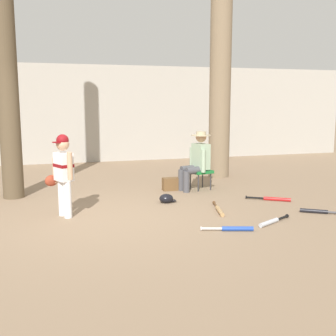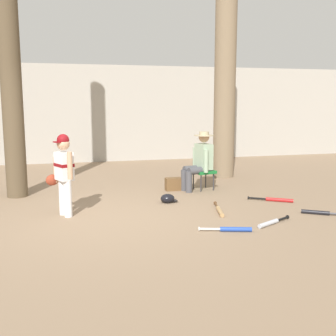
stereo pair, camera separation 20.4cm
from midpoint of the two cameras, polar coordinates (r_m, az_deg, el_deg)
The scene contains 14 objects.
ground_plane at distance 6.59m, azimuth -7.57°, elevation -6.77°, with size 60.00×60.00×0.00m, color #897056.
concrete_back_wall at distance 12.69m, azimuth -11.24°, elevation 7.34°, with size 18.00×0.36×2.88m, color #ADA89E.
tree_near_player at distance 8.31m, azimuth -20.47°, elevation 16.04°, with size 0.51×0.51×6.25m.
tree_behind_spectator at distance 10.00m, azimuth 8.47°, elevation 12.30°, with size 0.68×0.68×5.39m.
young_ballplayer at distance 6.65m, azimuth -13.41°, elevation -0.22°, with size 0.48×0.54×1.31m.
folding_stool at distance 8.52m, azimuth 5.61°, elevation -0.59°, with size 0.48×0.48×0.41m.
seated_spectator at distance 8.43m, azimuth 5.08°, elevation 1.20°, with size 0.68×0.54×1.20m.
handbag_beside_stool at distance 8.46m, azimuth 1.48°, elevation -2.24°, with size 0.34×0.18×0.26m, color brown.
bat_blue_youth at distance 5.92m, azimuth 9.76°, elevation -8.34°, with size 0.73×0.27×0.07m.
bat_black_composite at distance 7.14m, azimuth 20.93°, elevation -5.78°, with size 0.65×0.45×0.07m.
bat_aluminum_silver at distance 6.35m, azimuth 14.90°, elevation -7.31°, with size 0.69×0.40×0.07m.
bat_wood_tan at distance 6.87m, azimuth 7.96°, elevation -5.83°, with size 0.25×0.82×0.07m.
bat_red_barrel at distance 7.82m, azimuth 15.40°, elevation -4.25°, with size 0.72×0.49×0.07m.
batting_helmet_black at distance 7.45m, azimuth 0.74°, elevation -4.25°, with size 0.30×0.23×0.17m.
Camera 2 is at (-0.64, -6.32, 1.79)m, focal length 44.13 mm.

